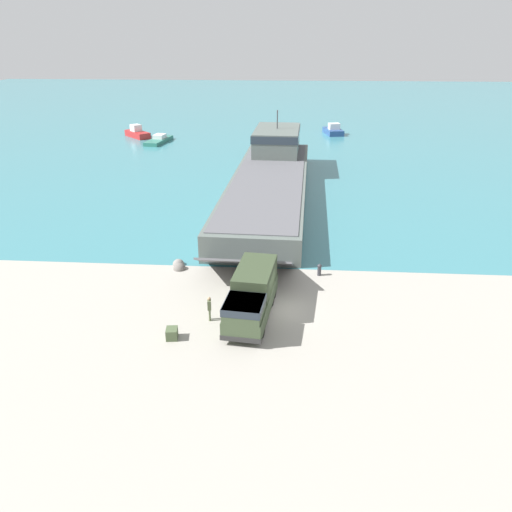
{
  "coord_description": "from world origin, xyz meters",
  "views": [
    {
      "loc": [
        0.65,
        -29.64,
        17.12
      ],
      "look_at": [
        -1.74,
        3.94,
        2.16
      ],
      "focal_mm": 35.0,
      "sensor_mm": 36.0,
      "label": 1
    }
  ],
  "objects_px": {
    "landing_craft": "(271,174)",
    "cargo_crate": "(172,333)",
    "military_truck": "(252,295)",
    "soldier_on_ramp": "(209,307)",
    "moored_boat_b": "(333,131)",
    "moored_boat_c": "(159,140)",
    "moored_boat_a": "(137,133)",
    "mooring_bollard": "(319,269)"
  },
  "relations": [
    {
      "from": "landing_craft",
      "to": "cargo_crate",
      "type": "relative_size",
      "value": 51.22
    },
    {
      "from": "military_truck",
      "to": "soldier_on_ramp",
      "type": "xyz_separation_m",
      "value": [
        -2.7,
        -0.73,
        -0.59
      ]
    },
    {
      "from": "moored_boat_b",
      "to": "moored_boat_c",
      "type": "distance_m",
      "value": 32.37
    },
    {
      "from": "military_truck",
      "to": "moored_boat_a",
      "type": "bearing_deg",
      "value": -151.19
    },
    {
      "from": "landing_craft",
      "to": "moored_boat_a",
      "type": "xyz_separation_m",
      "value": [
        -25.8,
        32.13,
        -1.25
      ]
    },
    {
      "from": "military_truck",
      "to": "cargo_crate",
      "type": "distance_m",
      "value": 5.71
    },
    {
      "from": "mooring_bollard",
      "to": "moored_boat_b",
      "type": "bearing_deg",
      "value": 85.0
    },
    {
      "from": "moored_boat_a",
      "to": "cargo_crate",
      "type": "xyz_separation_m",
      "value": [
        21.14,
        -64.74,
        -0.39
      ]
    },
    {
      "from": "soldier_on_ramp",
      "to": "cargo_crate",
      "type": "bearing_deg",
      "value": 39.72
    },
    {
      "from": "moored_boat_b",
      "to": "military_truck",
      "type": "bearing_deg",
      "value": -109.79
    },
    {
      "from": "moored_boat_a",
      "to": "mooring_bollard",
      "type": "xyz_separation_m",
      "value": [
        30.57,
        -55.23,
        -0.22
      ]
    },
    {
      "from": "landing_craft",
      "to": "soldier_on_ramp",
      "type": "height_order",
      "value": "landing_craft"
    },
    {
      "from": "military_truck",
      "to": "moored_boat_a",
      "type": "distance_m",
      "value": 66.9
    },
    {
      "from": "moored_boat_a",
      "to": "cargo_crate",
      "type": "distance_m",
      "value": 68.11
    },
    {
      "from": "moored_boat_b",
      "to": "mooring_bollard",
      "type": "distance_m",
      "value": 60.97
    },
    {
      "from": "landing_craft",
      "to": "cargo_crate",
      "type": "xyz_separation_m",
      "value": [
        -4.66,
        -32.61,
        -1.65
      ]
    },
    {
      "from": "moored_boat_c",
      "to": "moored_boat_b",
      "type": "bearing_deg",
      "value": -153.76
    },
    {
      "from": "soldier_on_ramp",
      "to": "cargo_crate",
      "type": "height_order",
      "value": "soldier_on_ramp"
    },
    {
      "from": "mooring_bollard",
      "to": "cargo_crate",
      "type": "bearing_deg",
      "value": -134.76
    },
    {
      "from": "military_truck",
      "to": "cargo_crate",
      "type": "xyz_separation_m",
      "value": [
        -4.69,
        -3.03,
        -1.23
      ]
    },
    {
      "from": "landing_craft",
      "to": "cargo_crate",
      "type": "bearing_deg",
      "value": -96.1
    },
    {
      "from": "mooring_bollard",
      "to": "landing_craft",
      "type": "bearing_deg",
      "value": 101.66
    },
    {
      "from": "mooring_bollard",
      "to": "cargo_crate",
      "type": "distance_m",
      "value": 13.39
    },
    {
      "from": "landing_craft",
      "to": "military_truck",
      "type": "bearing_deg",
      "value": -87.91
    },
    {
      "from": "landing_craft",
      "to": "mooring_bollard",
      "type": "bearing_deg",
      "value": -76.31
    },
    {
      "from": "military_truck",
      "to": "landing_craft",
      "type": "bearing_deg",
      "value": -173.85
    },
    {
      "from": "moored_boat_b",
      "to": "cargo_crate",
      "type": "xyz_separation_m",
      "value": [
        -14.75,
        -70.24,
        -0.35
      ]
    },
    {
      "from": "moored_boat_a",
      "to": "moored_boat_b",
      "type": "bearing_deg",
      "value": 145.54
    },
    {
      "from": "moored_boat_a",
      "to": "moored_boat_c",
      "type": "height_order",
      "value": "moored_boat_a"
    },
    {
      "from": "moored_boat_a",
      "to": "mooring_bollard",
      "type": "distance_m",
      "value": 63.13
    },
    {
      "from": "moored_boat_b",
      "to": "moored_boat_c",
      "type": "xyz_separation_m",
      "value": [
        -30.77,
        -10.04,
        -0.25
      ]
    },
    {
      "from": "landing_craft",
      "to": "moored_boat_b",
      "type": "bearing_deg",
      "value": 77.02
    },
    {
      "from": "moored_boat_c",
      "to": "cargo_crate",
      "type": "distance_m",
      "value": 62.3
    },
    {
      "from": "moored_boat_a",
      "to": "moored_boat_b",
      "type": "height_order",
      "value": "moored_boat_a"
    },
    {
      "from": "moored_boat_a",
      "to": "military_truck",
      "type": "bearing_deg",
      "value": 69.54
    },
    {
      "from": "soldier_on_ramp",
      "to": "moored_boat_a",
      "type": "height_order",
      "value": "moored_boat_a"
    },
    {
      "from": "moored_boat_c",
      "to": "cargo_crate",
      "type": "bearing_deg",
      "value": 113.08
    },
    {
      "from": "soldier_on_ramp",
      "to": "moored_boat_a",
      "type": "distance_m",
      "value": 66.59
    },
    {
      "from": "soldier_on_ramp",
      "to": "moored_boat_c",
      "type": "xyz_separation_m",
      "value": [
        -18.01,
        57.91,
        -0.55
      ]
    },
    {
      "from": "landing_craft",
      "to": "soldier_on_ramp",
      "type": "distance_m",
      "value": 30.45
    },
    {
      "from": "moored_boat_c",
      "to": "cargo_crate",
      "type": "xyz_separation_m",
      "value": [
        16.02,
        -60.2,
        -0.1
      ]
    },
    {
      "from": "military_truck",
      "to": "soldier_on_ramp",
      "type": "relative_size",
      "value": 4.47
    }
  ]
}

